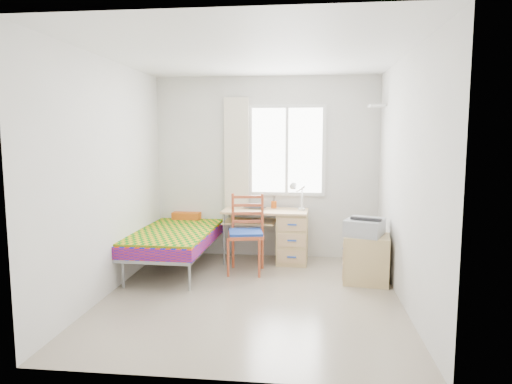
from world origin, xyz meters
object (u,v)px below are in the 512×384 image
at_px(bed, 180,234).
at_px(chair, 247,229).
at_px(cabinet, 366,259).
at_px(printer, 365,227).
at_px(desk, 287,234).

bearing_deg(bed, chair, -9.59).
relative_size(bed, chair, 2.08).
bearing_deg(cabinet, bed, 177.14).
bearing_deg(chair, printer, -20.92).
bearing_deg(cabinet, chair, 177.43).
bearing_deg(chair, bed, 157.95).
bearing_deg(bed, desk, 13.60).
height_order(bed, cabinet, bed).
relative_size(bed, printer, 3.60).
relative_size(desk, chair, 1.18).
distance_m(desk, chair, 0.73).
xyz_separation_m(bed, chair, (0.95, -0.19, 0.13)).
distance_m(chair, cabinet, 1.54).
bearing_deg(desk, cabinet, -35.67).
xyz_separation_m(chair, cabinet, (1.49, -0.28, -0.28)).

